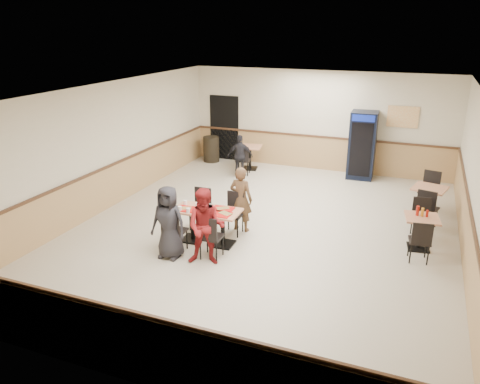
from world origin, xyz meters
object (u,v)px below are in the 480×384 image
at_px(diner_woman_right, 206,227).
at_px(side_table_near, 421,228).
at_px(diner_man_opposite, 241,199).
at_px(trash_bin, 211,149).
at_px(pepsi_cooler, 362,145).
at_px(back_table, 250,154).
at_px(main_table, 207,221).
at_px(side_table_far, 428,198).
at_px(diner_woman_left, 169,222).
at_px(lone_diner, 240,156).

relative_size(diner_woman_right, side_table_near, 2.05).
bearing_deg(diner_woman_right, diner_man_opposite, 73.09).
distance_m(diner_woman_right, trash_bin, 6.99).
bearing_deg(diner_man_opposite, pepsi_cooler, -106.79).
bearing_deg(back_table, diner_woman_right, -77.06).
xyz_separation_m(main_table, pepsi_cooler, (2.29, 5.59, 0.49)).
bearing_deg(side_table_far, diner_woman_left, -139.68).
xyz_separation_m(side_table_far, pepsi_cooler, (-1.88, 2.55, 0.47)).
xyz_separation_m(diner_woman_right, diner_man_opposite, (0.04, 1.65, -0.02)).
relative_size(diner_woman_left, diner_woman_right, 0.97).
distance_m(back_table, pepsi_cooler, 3.36).
distance_m(lone_diner, pepsi_cooler, 3.54).
relative_size(main_table, trash_bin, 1.68).
relative_size(diner_woman_left, side_table_near, 1.99).
bearing_deg(back_table, trash_bin, 166.71).
distance_m(side_table_near, trash_bin, 7.81).
bearing_deg(pepsi_cooler, diner_woman_left, -114.84).
bearing_deg(side_table_near, back_table, 142.52).
xyz_separation_m(main_table, side_table_far, (4.17, 3.05, 0.02)).
distance_m(diner_man_opposite, back_table, 4.60).
bearing_deg(main_table, pepsi_cooler, 65.83).
bearing_deg(diner_man_opposite, back_table, -67.18).
xyz_separation_m(diner_woman_right, back_table, (-1.38, 6.01, -0.26)).
distance_m(diner_woman_left, side_table_far, 6.01).
distance_m(diner_man_opposite, side_table_near, 3.69).
bearing_deg(lone_diner, main_table, 84.71).
height_order(diner_woman_right, pepsi_cooler, pepsi_cooler).
bearing_deg(lone_diner, pepsi_cooler, -178.11).
xyz_separation_m(main_table, diner_woman_right, (0.37, -0.81, 0.26)).
xyz_separation_m(main_table, back_table, (-1.02, 5.20, 0.00)).
bearing_deg(trash_bin, side_table_near, -32.90).
distance_m(diner_woman_right, pepsi_cooler, 6.69).
xyz_separation_m(lone_diner, side_table_near, (5.08, -3.07, -0.17)).
bearing_deg(diner_man_opposite, diner_woman_right, 93.33).
relative_size(main_table, diner_woman_right, 0.93).
distance_m(main_table, pepsi_cooler, 6.06).
distance_m(main_table, back_table, 5.30).
distance_m(main_table, diner_woman_left, 0.96).
height_order(lone_diner, back_table, lone_diner).
xyz_separation_m(main_table, lone_diner, (-1.02, 4.38, 0.14)).
bearing_deg(diner_woman_left, trash_bin, 107.94).
relative_size(diner_man_opposite, back_table, 1.81).
distance_m(side_table_near, back_table, 6.40).
xyz_separation_m(pepsi_cooler, trash_bin, (-4.78, -0.04, -0.56)).
bearing_deg(side_table_far, back_table, 157.43).
bearing_deg(trash_bin, lone_diner, -38.40).
relative_size(diner_woman_left, side_table_far, 1.70).
distance_m(main_table, diner_man_opposite, 0.96).
relative_size(diner_woman_left, diner_man_opposite, 1.00).
relative_size(main_table, back_table, 1.73).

